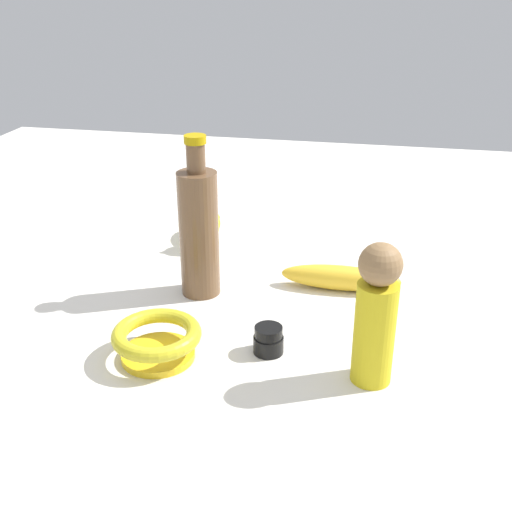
% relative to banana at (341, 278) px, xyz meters
% --- Properties ---
extents(ground, '(2.00, 2.00, 0.00)m').
position_rel_banana_xyz_m(ground, '(0.06, -0.13, -0.02)').
color(ground, silver).
extents(banana, '(0.04, 0.20, 0.04)m').
position_rel_banana_xyz_m(banana, '(0.00, 0.00, 0.00)').
color(banana, yellow).
rests_on(banana, ground).
extents(bottle_tall, '(0.06, 0.06, 0.26)m').
position_rel_banana_xyz_m(bottle_tall, '(0.05, -0.22, 0.09)').
color(bottle_tall, brown).
rests_on(bottle_tall, ground).
extents(bowl, '(0.12, 0.12, 0.05)m').
position_rel_banana_xyz_m(bowl, '(0.25, -0.23, 0.01)').
color(bowl, yellow).
rests_on(bowl, ground).
extents(nail_polish_jar, '(0.04, 0.04, 0.04)m').
position_rel_banana_xyz_m(nail_polish_jar, '(0.21, -0.08, -0.00)').
color(nail_polish_jar, black).
rests_on(nail_polish_jar, ground).
extents(person_figure_adult, '(0.06, 0.06, 0.19)m').
position_rel_banana_xyz_m(person_figure_adult, '(0.24, 0.06, 0.08)').
color(person_figure_adult, gold).
rests_on(person_figure_adult, ground).
extents(cat_figurine, '(0.14, 0.10, 0.08)m').
position_rel_banana_xyz_m(cat_figurine, '(-0.14, -0.27, 0.01)').
color(cat_figurine, gold).
rests_on(cat_figurine, ground).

